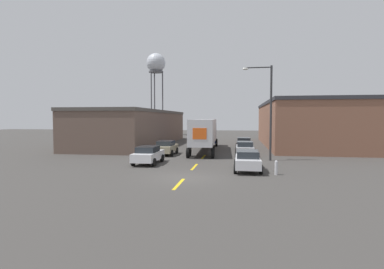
% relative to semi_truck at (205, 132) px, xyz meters
% --- Properties ---
extents(ground_plane, '(160.00, 160.00, 0.00)m').
position_rel_semi_truck_xyz_m(ground_plane, '(0.50, -16.67, -2.32)').
color(ground_plane, '#3D3A38').
extents(road_centerline, '(0.20, 15.87, 0.01)m').
position_rel_semi_truck_xyz_m(road_centerline, '(0.50, -12.20, -2.31)').
color(road_centerline, gold).
rests_on(road_centerline, ground_plane).
extents(warehouse_left, '(9.54, 27.84, 5.13)m').
position_rel_semi_truck_xyz_m(warehouse_left, '(-11.45, 7.95, 0.25)').
color(warehouse_left, brown).
rests_on(warehouse_left, ground_plane).
extents(warehouse_right, '(12.72, 25.67, 6.25)m').
position_rel_semi_truck_xyz_m(warehouse_right, '(14.04, 8.90, 0.81)').
color(warehouse_right, brown).
rests_on(warehouse_right, ground_plane).
extents(semi_truck, '(3.36, 15.67, 3.81)m').
position_rel_semi_truck_xyz_m(semi_truck, '(0.00, 0.00, 0.00)').
color(semi_truck, navy).
rests_on(semi_truck, ground_plane).
extents(parked_car_left_near, '(2.00, 4.30, 1.52)m').
position_rel_semi_truck_xyz_m(parked_car_left_near, '(-3.69, -11.15, -1.51)').
color(parked_car_left_near, silver).
rests_on(parked_car_left_near, ground_plane).
extents(parked_car_right_mid, '(2.00, 4.30, 1.52)m').
position_rel_semi_truck_xyz_m(parked_car_right_mid, '(4.68, -4.37, -1.51)').
color(parked_car_right_mid, '#B2B2B7').
rests_on(parked_car_right_mid, ground_plane).
extents(parked_car_right_near, '(2.00, 4.30, 1.52)m').
position_rel_semi_truck_xyz_m(parked_car_right_near, '(4.68, -13.37, -1.51)').
color(parked_car_right_near, silver).
rests_on(parked_car_right_near, ground_plane).
extents(parked_car_left_far, '(2.00, 4.30, 1.52)m').
position_rel_semi_truck_xyz_m(parked_car_left_far, '(-3.69, -4.64, -1.51)').
color(parked_car_left_far, tan).
rests_on(parked_car_left_far, ground_plane).
extents(parked_car_right_far, '(2.00, 4.30, 1.52)m').
position_rel_semi_truck_xyz_m(parked_car_right_far, '(4.68, 2.15, -1.51)').
color(parked_car_right_far, black).
rests_on(parked_car_right_far, ground_plane).
extents(water_tower, '(4.48, 4.48, 19.26)m').
position_rel_semi_truck_xyz_m(water_tower, '(-15.32, 33.20, 14.28)').
color(water_tower, '#47474C').
rests_on(water_tower, ground_plane).
extents(street_lamp, '(2.73, 0.32, 8.77)m').
position_rel_semi_truck_xyz_m(street_lamp, '(6.65, -7.42, 2.75)').
color(street_lamp, '#2D2D30').
rests_on(street_lamp, ground_plane).
extents(fire_hydrant, '(0.22, 0.22, 1.01)m').
position_rel_semi_truck_xyz_m(fire_hydrant, '(6.60, -14.71, -1.81)').
color(fire_hydrant, silver).
rests_on(fire_hydrant, ground_plane).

